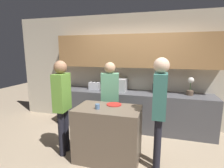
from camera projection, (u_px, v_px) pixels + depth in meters
ground_plane at (117, 162)px, 2.91m from camera, size 14.00×14.00×0.00m
back_wall at (134, 63)px, 4.20m from camera, size 6.40×0.40×2.70m
back_counter at (132, 110)px, 4.14m from camera, size 3.60×0.62×0.88m
kitchen_island at (108, 134)px, 2.93m from camera, size 1.06×0.65×0.91m
microwave at (116, 84)px, 4.20m from camera, size 0.52×0.39×0.30m
toaster at (94, 86)px, 4.36m from camera, size 0.26×0.16×0.18m
potted_plant at (190, 86)px, 3.75m from camera, size 0.14×0.14×0.39m
bottle_0 at (154, 88)px, 3.96m from camera, size 0.09×0.09×0.31m
bottle_1 at (159, 88)px, 3.98m from camera, size 0.07×0.07×0.32m
bottle_2 at (162, 88)px, 3.95m from camera, size 0.07×0.07×0.29m
plate_on_island at (114, 104)px, 3.00m from camera, size 0.26×0.26×0.01m
cup_0 at (97, 106)px, 2.79m from camera, size 0.07×0.07×0.08m
person_left at (160, 104)px, 2.59m from camera, size 0.23×0.34×1.73m
person_center at (62, 100)px, 3.00m from camera, size 0.22×0.35×1.67m
person_right at (110, 96)px, 3.43m from camera, size 0.37×0.26×1.62m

